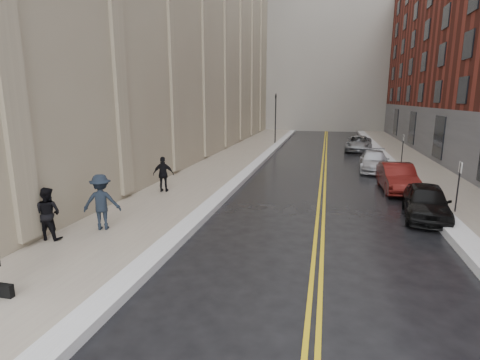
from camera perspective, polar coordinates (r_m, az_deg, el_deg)
The scene contains 17 objects.
ground at distance 10.00m, azimuth -3.68°, elevation -15.84°, with size 160.00×160.00×0.00m, color black.
sidewalk_left at distance 25.85m, azimuth -3.08°, elevation 1.96°, with size 4.00×64.00×0.15m, color gray.
sidewalk_right at distance 25.68m, azimuth 27.26°, elevation 0.53°, with size 3.00×64.00×0.15m, color gray.
lane_stripe_a at distance 24.88m, azimuth 12.33°, elevation 1.11°, with size 0.12×64.00×0.01m, color gold.
lane_stripe_b at distance 24.88m, azimuth 12.89°, elevation 1.09°, with size 0.12×64.00×0.01m, color gold.
snow_ridge_left at distance 25.31m, azimuth 1.93°, elevation 1.88°, with size 0.70×60.80×0.26m, color white.
snow_ridge_right at distance 25.27m, azimuth 23.22°, elevation 0.90°, with size 0.85×60.80×0.30m, color white.
traffic_signal at distance 38.81m, azimuth 5.44°, elevation 9.85°, with size 0.18×0.15×5.20m.
parking_sign_near at distance 17.59m, azimuth 30.34°, elevation -0.40°, with size 0.06×0.35×2.23m.
parking_sign_far at distance 29.11m, azimuth 23.55°, elevation 4.67°, with size 0.06×0.35×2.23m.
car_black at distance 16.69m, azimuth 26.51°, elevation -2.97°, with size 1.62×4.03×1.37m, color black.
car_maroon at distance 21.02m, azimuth 22.82°, elevation 0.36°, with size 1.51×4.32×1.42m, color #4C100D.
car_silver_near at distance 26.41m, azimuth 19.75°, elevation 2.74°, with size 1.82×4.47×1.30m, color #B3B5BB.
car_silver_far at distance 36.07m, azimuth 17.62°, elevation 5.33°, with size 2.28×4.95×1.38m, color gray.
pedestrian_a at distance 13.81m, azimuth -27.23°, elevation -4.55°, with size 0.85×0.67×1.76m, color black.
pedestrian_b at distance 14.09m, azimuth -20.35°, elevation -3.15°, with size 1.28×0.74×1.98m, color black.
pedestrian_c at distance 18.96m, azimuth -11.58°, elevation 0.87°, with size 1.03×0.43×1.76m, color black.
Camera 1 is at (2.59, -8.43, 4.71)m, focal length 28.00 mm.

